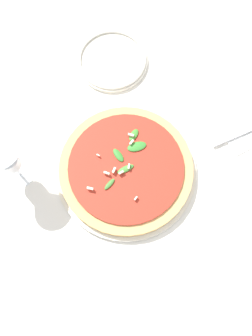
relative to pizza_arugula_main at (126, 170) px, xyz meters
name	(u,v)px	position (x,y,z in m)	size (l,w,h in m)	color
ground_plane	(143,177)	(0.04, -0.02, -0.02)	(6.00, 6.00, 0.00)	silver
pizza_arugula_main	(126,170)	(0.00, 0.00, 0.00)	(0.33, 0.33, 0.05)	silver
wine_glass	(6,158)	(-0.25, 0.05, 0.10)	(0.09, 0.09, 0.17)	white
napkin	(250,130)	(0.32, 0.03, -0.01)	(0.15, 0.12, 0.01)	white
side_plate_white	(113,60)	(0.04, 0.30, -0.01)	(0.18, 0.18, 0.02)	silver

